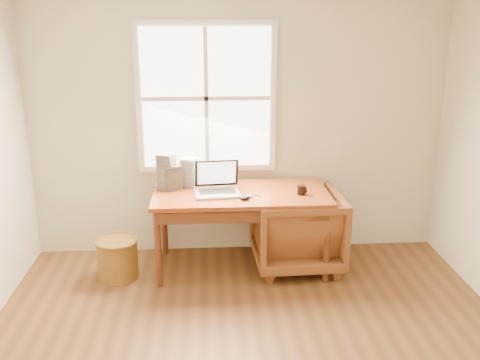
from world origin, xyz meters
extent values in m
cube|color=beige|center=(0.00, 2.26, 1.30)|extent=(4.00, 0.02, 2.60)
cube|color=silver|center=(-0.30, 2.22, 1.55)|extent=(1.32, 0.05, 1.42)
cube|color=white|center=(-0.30, 2.19, 1.55)|extent=(1.20, 0.02, 1.30)
cube|color=silver|center=(-0.30, 2.18, 1.55)|extent=(0.04, 0.02, 1.30)
cube|color=silver|center=(-0.30, 2.18, 1.55)|extent=(1.20, 0.02, 0.04)
cube|color=brown|center=(0.00, 1.80, 0.73)|extent=(1.60, 0.80, 0.04)
imported|color=brown|center=(0.53, 1.80, 0.37)|extent=(0.83, 0.85, 0.75)
cylinder|color=brown|center=(-1.13, 1.65, 0.18)|extent=(0.41, 0.41, 0.36)
ellipsoid|color=black|center=(0.02, 1.58, 0.77)|extent=(0.12, 0.10, 0.03)
cylinder|color=black|center=(0.54, 1.70, 0.79)|extent=(0.08, 0.08, 0.08)
cube|color=silver|center=(-0.47, 2.01, 0.89)|extent=(0.17, 0.16, 0.27)
cube|color=#27272C|center=(-0.62, 1.93, 0.87)|extent=(0.18, 0.17, 0.23)
cube|color=#91919D|center=(-0.68, 1.94, 0.91)|extent=(0.19, 0.18, 0.33)
cube|color=silver|center=(-0.33, 2.15, 0.85)|extent=(0.18, 0.16, 0.19)
camera|label=1|loc=(-0.30, -2.82, 2.30)|focal=40.00mm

